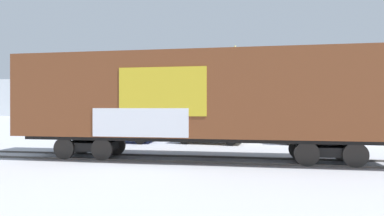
{
  "coord_description": "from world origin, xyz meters",
  "views": [
    {
      "loc": [
        1.19,
        -13.05,
        2.21
      ],
      "look_at": [
        -0.23,
        2.76,
        2.17
      ],
      "focal_mm": 29.35,
      "sensor_mm": 36.0,
      "label": 1
    }
  ],
  "objects_px": {
    "flagpole": "(236,77)",
    "parked_car_blue": "(122,129)",
    "freight_car": "(201,97)",
    "parked_car_tan": "(209,130)",
    "parked_car_white": "(313,128)"
  },
  "relations": [
    {
      "from": "flagpole",
      "to": "parked_car_blue",
      "type": "bearing_deg",
      "value": -133.84
    },
    {
      "from": "freight_car",
      "to": "flagpole",
      "type": "distance_m",
      "value": 14.46
    },
    {
      "from": "flagpole",
      "to": "parked_car_white",
      "type": "bearing_deg",
      "value": -61.6
    },
    {
      "from": "parked_car_blue",
      "to": "parked_car_white",
      "type": "height_order",
      "value": "parked_car_white"
    },
    {
      "from": "parked_car_tan",
      "to": "parked_car_white",
      "type": "distance_m",
      "value": 6.25
    },
    {
      "from": "freight_car",
      "to": "parked_car_white",
      "type": "height_order",
      "value": "freight_car"
    },
    {
      "from": "flagpole",
      "to": "parked_car_tan",
      "type": "height_order",
      "value": "flagpole"
    },
    {
      "from": "freight_car",
      "to": "parked_car_tan",
      "type": "bearing_deg",
      "value": 88.89
    },
    {
      "from": "freight_car",
      "to": "parked_car_tan",
      "type": "height_order",
      "value": "freight_car"
    },
    {
      "from": "parked_car_blue",
      "to": "parked_car_white",
      "type": "distance_m",
      "value": 11.78
    },
    {
      "from": "freight_car",
      "to": "parked_car_blue",
      "type": "distance_m",
      "value": 8.44
    },
    {
      "from": "freight_car",
      "to": "flagpole",
      "type": "bearing_deg",
      "value": 81.24
    },
    {
      "from": "flagpole",
      "to": "parked_car_blue",
      "type": "distance_m",
      "value": 11.66
    },
    {
      "from": "freight_car",
      "to": "flagpole",
      "type": "height_order",
      "value": "flagpole"
    },
    {
      "from": "freight_car",
      "to": "parked_car_tan",
      "type": "relative_size",
      "value": 3.58
    }
  ]
}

